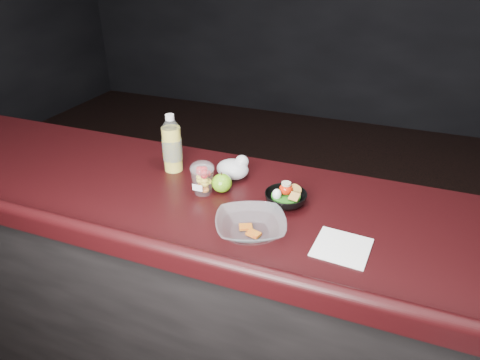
% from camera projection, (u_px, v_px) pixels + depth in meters
% --- Properties ---
extents(counter, '(4.06, 0.71, 1.02)m').
position_uv_depth(counter, '(258.00, 312.00, 1.73)').
color(counter, black).
rests_on(counter, ground).
extents(lemonade_bottle, '(0.08, 0.08, 0.23)m').
position_uv_depth(lemonade_bottle, '(172.00, 147.00, 1.68)').
color(lemonade_bottle, yellow).
rests_on(lemonade_bottle, counter).
extents(fruit_cup, '(0.09, 0.09, 0.13)m').
position_uv_depth(fruit_cup, '(202.00, 177.00, 1.53)').
color(fruit_cup, white).
rests_on(fruit_cup, counter).
extents(green_apple, '(0.08, 0.08, 0.08)m').
position_uv_depth(green_apple, '(222.00, 183.00, 1.55)').
color(green_apple, '#418C10').
rests_on(green_apple, counter).
extents(plastic_bag, '(0.13, 0.10, 0.09)m').
position_uv_depth(plastic_bag, '(234.00, 168.00, 1.64)').
color(plastic_bag, silver).
rests_on(plastic_bag, counter).
extents(snack_bowl, '(0.16, 0.16, 0.08)m').
position_uv_depth(snack_bowl, '(285.00, 198.00, 1.48)').
color(snack_bowl, black).
rests_on(snack_bowl, counter).
extents(takeout_bowl, '(0.29, 0.29, 0.05)m').
position_uv_depth(takeout_bowl, '(251.00, 226.00, 1.33)').
color(takeout_bowl, silver).
rests_on(takeout_bowl, counter).
extents(paper_napkin, '(0.17, 0.17, 0.00)m').
position_uv_depth(paper_napkin, '(342.00, 247.00, 1.28)').
color(paper_napkin, white).
rests_on(paper_napkin, counter).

